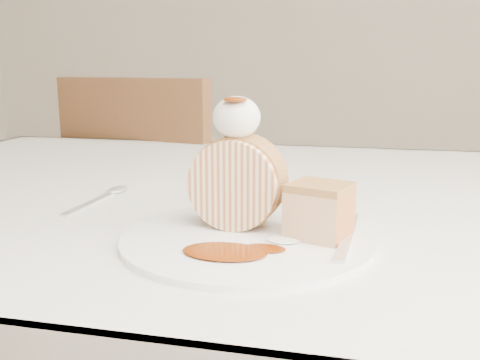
# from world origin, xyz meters

# --- Properties ---
(table) EXTENTS (1.40, 0.90, 0.75)m
(table) POSITION_xyz_m (0.00, 0.20, 0.66)
(table) COLOR silver
(table) RESTS_ON ground
(chair_far) EXTENTS (0.50, 0.50, 0.90)m
(chair_far) POSITION_xyz_m (-0.39, 0.78, 0.51)
(chair_far) COLOR brown
(chair_far) RESTS_ON ground
(plate) EXTENTS (0.33, 0.33, 0.01)m
(plate) POSITION_xyz_m (0.04, -0.03, 0.75)
(plate) COLOR white
(plate) RESTS_ON table
(roulade_slice) EXTENTS (0.10, 0.06, 0.10)m
(roulade_slice) POSITION_xyz_m (0.02, -0.00, 0.81)
(roulade_slice) COLOR beige
(roulade_slice) RESTS_ON plate
(cake_chunk) EXTENTS (0.07, 0.07, 0.05)m
(cake_chunk) POSITION_xyz_m (0.11, -0.02, 0.78)
(cake_chunk) COLOR #A87E3F
(cake_chunk) RESTS_ON plate
(whipped_cream) EXTENTS (0.05, 0.05, 0.04)m
(whipped_cream) POSITION_xyz_m (0.02, -0.01, 0.88)
(whipped_cream) COLOR white
(whipped_cream) RESTS_ON roulade_slice
(caramel_drizzle) EXTENTS (0.03, 0.02, 0.01)m
(caramel_drizzle) POSITION_xyz_m (0.02, -0.02, 0.90)
(caramel_drizzle) COLOR #682304
(caramel_drizzle) RESTS_ON whipped_cream
(caramel_pool) EXTENTS (0.09, 0.08, 0.00)m
(caramel_pool) POSITION_xyz_m (0.03, -0.09, 0.76)
(caramel_pool) COLOR #682304
(caramel_pool) RESTS_ON plate
(fork) EXTENTS (0.03, 0.16, 0.00)m
(fork) POSITION_xyz_m (0.14, -0.04, 0.76)
(fork) COLOR silver
(fork) RESTS_ON plate
(spoon) EXTENTS (0.03, 0.15, 0.00)m
(spoon) POSITION_xyz_m (-0.19, 0.06, 0.75)
(spoon) COLOR silver
(spoon) RESTS_ON table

